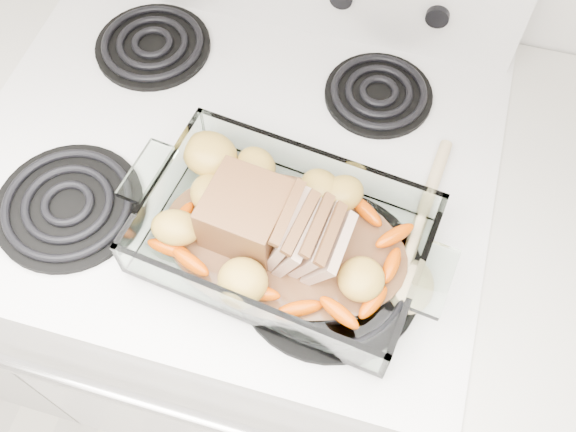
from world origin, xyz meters
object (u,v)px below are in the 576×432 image
(electric_range, at_px, (249,274))
(counter_right, at_px, (566,361))
(baking_dish, at_px, (284,239))
(pork_roast, at_px, (264,224))

(electric_range, height_order, counter_right, electric_range)
(counter_right, height_order, baking_dish, baking_dish)
(counter_right, distance_m, baking_dish, 0.75)
(electric_range, bearing_deg, counter_right, -0.10)
(counter_right, bearing_deg, electric_range, 179.90)
(baking_dish, xyz_separation_m, pork_roast, (-0.03, 0.00, 0.03))
(electric_range, relative_size, baking_dish, 3.05)
(electric_range, height_order, pork_roast, electric_range)
(counter_right, relative_size, baking_dish, 2.54)
(counter_right, xyz_separation_m, baking_dish, (-0.54, -0.14, 0.50))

